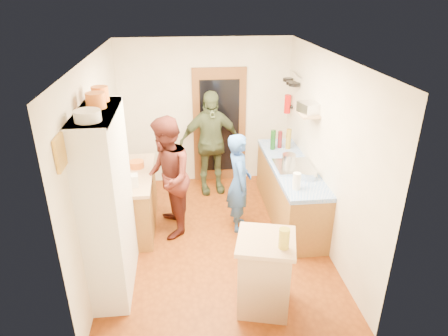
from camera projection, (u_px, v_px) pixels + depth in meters
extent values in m
cube|color=#7C380D|center=(216.00, 238.00, 5.85)|extent=(3.00, 4.00, 0.02)
cube|color=silver|center=(214.00, 55.00, 4.76)|extent=(3.00, 4.00, 0.02)
cube|color=silver|center=(205.00, 113.00, 7.12)|extent=(3.00, 0.02, 2.60)
cube|color=silver|center=(236.00, 245.00, 3.49)|extent=(3.00, 0.02, 2.60)
cube|color=silver|center=(99.00, 161.00, 5.15)|extent=(0.02, 4.00, 2.60)
cube|color=silver|center=(325.00, 151.00, 5.45)|extent=(0.02, 4.00, 2.60)
cube|color=brown|center=(219.00, 126.00, 7.21)|extent=(0.95, 0.06, 2.10)
cube|color=black|center=(220.00, 127.00, 7.18)|extent=(0.70, 0.02, 1.70)
cube|color=silver|center=(108.00, 204.00, 4.54)|extent=(0.40, 1.20, 2.20)
cube|color=silver|center=(95.00, 113.00, 4.09)|extent=(0.40, 1.14, 0.04)
cylinder|color=white|center=(87.00, 116.00, 3.74)|extent=(0.25, 0.25, 0.11)
cylinder|color=orange|center=(96.00, 100.00, 4.13)|extent=(0.20, 0.20, 0.16)
cylinder|color=orange|center=(100.00, 94.00, 4.37)|extent=(0.19, 0.19, 0.17)
cube|color=olive|center=(133.00, 202.00, 5.96)|extent=(0.60, 1.40, 0.85)
cube|color=tan|center=(130.00, 175.00, 5.77)|extent=(0.64, 1.44, 0.05)
cube|color=white|center=(130.00, 181.00, 5.35)|extent=(0.23, 0.17, 0.16)
cylinder|color=white|center=(124.00, 173.00, 5.54)|extent=(0.19, 0.19, 0.18)
cylinder|color=orange|center=(137.00, 164.00, 5.92)|extent=(0.28, 0.28, 0.10)
cube|color=tan|center=(135.00, 158.00, 6.22)|extent=(0.31, 0.24, 0.02)
cube|color=olive|center=(289.00, 192.00, 6.24)|extent=(0.60, 2.20, 0.84)
cube|color=blue|center=(291.00, 166.00, 6.05)|extent=(0.62, 2.22, 0.06)
cube|color=silver|center=(294.00, 167.00, 5.91)|extent=(0.55, 0.58, 0.04)
cylinder|color=silver|center=(289.00, 158.00, 5.98)|extent=(0.20, 0.20, 0.13)
cylinder|color=#143F14|center=(273.00, 140.00, 6.53)|extent=(0.08, 0.08, 0.33)
cylinder|color=#591419|center=(280.00, 139.00, 6.60)|extent=(0.09, 0.09, 0.29)
cylinder|color=olive|center=(288.00, 139.00, 6.56)|extent=(0.11, 0.11, 0.34)
cylinder|color=white|center=(297.00, 181.00, 5.26)|extent=(0.12, 0.12, 0.23)
cylinder|color=silver|center=(308.00, 174.00, 5.60)|extent=(0.34, 0.34, 0.11)
cube|color=tan|center=(265.00, 275.00, 4.44)|extent=(0.67, 0.67, 0.86)
cube|color=tan|center=(266.00, 241.00, 4.25)|extent=(0.75, 0.75, 0.05)
cube|color=white|center=(262.00, 237.00, 4.30)|extent=(0.41, 0.36, 0.02)
cylinder|color=#AD9E2D|center=(284.00, 238.00, 4.06)|extent=(0.14, 0.14, 0.22)
cylinder|color=silver|center=(295.00, 74.00, 6.51)|extent=(0.02, 0.65, 0.02)
cylinder|color=black|center=(294.00, 84.00, 6.40)|extent=(0.18, 0.18, 0.05)
cylinder|color=black|center=(291.00, 83.00, 6.59)|extent=(0.16, 0.16, 0.05)
cylinder|color=black|center=(288.00, 80.00, 6.77)|extent=(0.17, 0.17, 0.05)
cube|color=tan|center=(308.00, 114.00, 5.68)|extent=(0.26, 0.42, 0.03)
cube|color=silver|center=(308.00, 108.00, 5.64)|extent=(0.29, 0.35, 0.15)
cube|color=black|center=(291.00, 107.00, 6.92)|extent=(0.06, 0.10, 0.04)
cylinder|color=red|center=(288.00, 104.00, 6.90)|extent=(0.11, 0.11, 0.32)
cube|color=gold|center=(60.00, 153.00, 3.44)|extent=(0.03, 0.25, 0.30)
imported|color=#2A53A5|center=(241.00, 183.00, 5.80)|extent=(0.36, 0.55, 1.50)
imported|color=#471B15|center=(169.00, 177.00, 5.67)|extent=(0.74, 0.92, 1.78)
imported|color=#374128|center=(211.00, 143.00, 6.83)|extent=(1.12, 0.59, 1.82)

